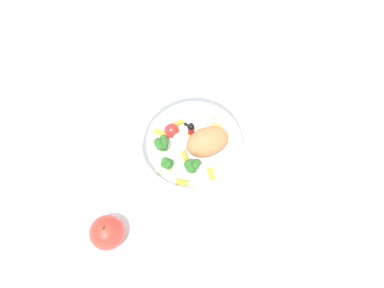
# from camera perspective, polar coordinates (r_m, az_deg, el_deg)

# --- Properties ---
(ground_plane) EXTENTS (2.40, 2.40, 0.00)m
(ground_plane) POSITION_cam_1_polar(r_m,az_deg,el_deg) (0.81, -0.86, 0.15)
(ground_plane) COLOR white
(food_container) EXTENTS (0.22, 0.22, 0.07)m
(food_container) POSITION_cam_1_polar(r_m,az_deg,el_deg) (0.77, 0.12, -0.01)
(food_container) COLOR white
(food_container) RESTS_ON ground_plane
(loose_apple) EXTENTS (0.07, 0.07, 0.08)m
(loose_apple) POSITION_cam_1_polar(r_m,az_deg,el_deg) (0.73, -12.74, -12.96)
(loose_apple) COLOR red
(loose_apple) RESTS_ON ground_plane
(folded_napkin) EXTENTS (0.15, 0.16, 0.01)m
(folded_napkin) POSITION_cam_1_polar(r_m,az_deg,el_deg) (0.90, 3.40, 11.42)
(folded_napkin) COLOR white
(folded_napkin) RESTS_ON ground_plane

